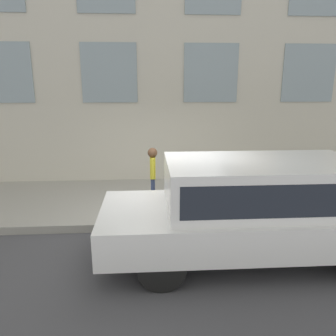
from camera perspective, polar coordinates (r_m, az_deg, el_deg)
name	(u,v)px	position (r m, az deg, el deg)	size (l,w,h in m)	color
ground_plane	(168,231)	(6.93, -0.02, -10.86)	(80.00, 80.00, 0.00)	#47474C
sidewalk	(164,200)	(8.37, -0.72, -5.61)	(3.20, 60.00, 0.17)	#9E9B93
fire_hydrant	(184,192)	(7.31, 2.77, -4.20)	(0.37, 0.47, 0.88)	gold
person	(153,171)	(7.55, -2.68, -0.59)	(0.33, 0.22, 1.38)	navy
parked_truck_white_near	(257,203)	(5.80, 15.27, -5.95)	(1.92, 5.17, 1.74)	black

